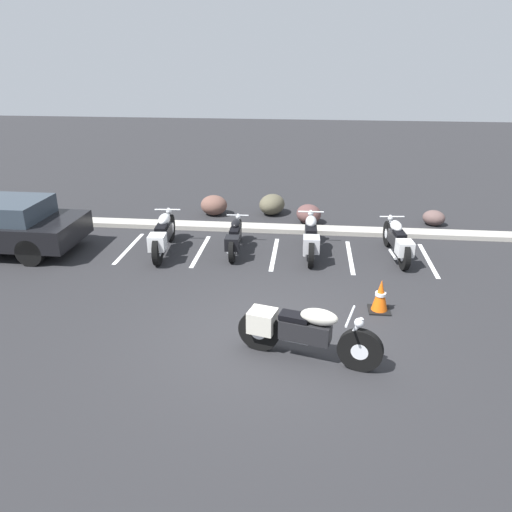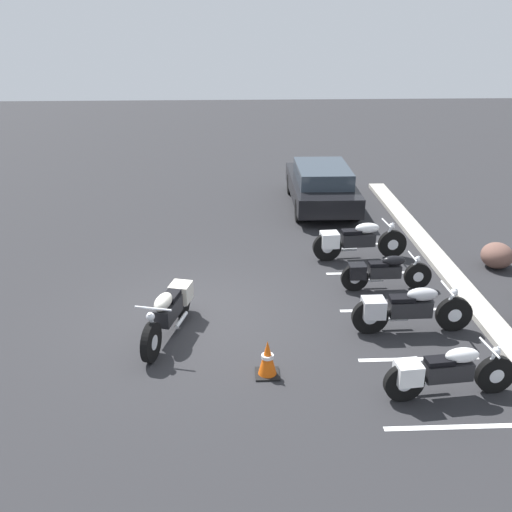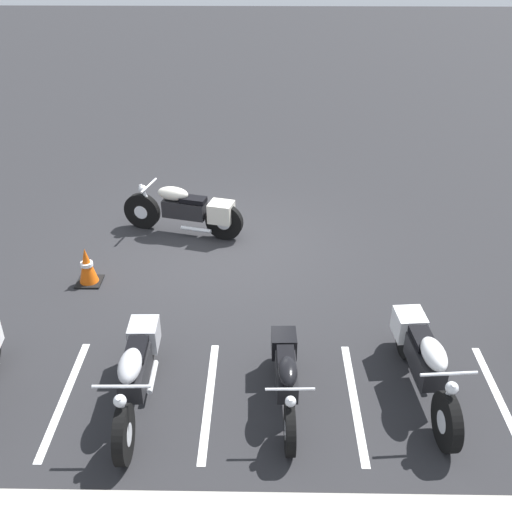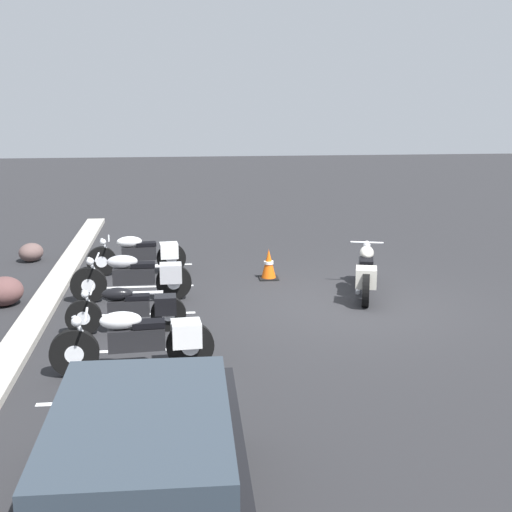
# 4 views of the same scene
# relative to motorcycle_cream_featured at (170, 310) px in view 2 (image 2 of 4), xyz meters

# --- Properties ---
(ground) EXTENTS (60.00, 60.00, 0.00)m
(ground) POSITION_rel_motorcycle_cream_featured_xyz_m (-0.59, 0.48, -0.49)
(ground) COLOR #262628
(motorcycle_cream_featured) EXTENTS (2.28, 0.91, 0.92)m
(motorcycle_cream_featured) POSITION_rel_motorcycle_cream_featured_xyz_m (0.00, 0.00, 0.00)
(motorcycle_cream_featured) COLOR black
(motorcycle_cream_featured) RESTS_ON ground
(parked_bike_0) EXTENTS (0.64, 2.29, 0.90)m
(parked_bike_0) POSITION_rel_motorcycle_cream_featured_xyz_m (-3.39, 4.11, -0.01)
(parked_bike_0) COLOR black
(parked_bike_0) RESTS_ON ground
(parked_bike_1) EXTENTS (0.55, 1.96, 0.77)m
(parked_bike_1) POSITION_rel_motorcycle_cream_featured_xyz_m (-1.69, 4.35, -0.08)
(parked_bike_1) COLOR black
(parked_bike_1) RESTS_ON ground
(parked_bike_2) EXTENTS (0.63, 2.26, 0.89)m
(parked_bike_2) POSITION_rel_motorcycle_cream_featured_xyz_m (0.13, 4.36, -0.01)
(parked_bike_2) COLOR black
(parked_bike_2) RESTS_ON ground
(parked_bike_3) EXTENTS (0.62, 2.12, 0.84)m
(parked_bike_3) POSITION_rel_motorcycle_cream_featured_xyz_m (2.15, 4.39, -0.04)
(parked_bike_3) COLOR black
(parked_bike_3) RESTS_ON ground
(car_black) EXTENTS (4.32, 1.84, 1.29)m
(car_black) POSITION_rel_motorcycle_cream_featured_xyz_m (-7.53, 3.89, 0.19)
(car_black) COLOR black
(car_black) RESTS_ON ground
(concrete_curb) EXTENTS (18.00, 0.50, 0.12)m
(concrete_curb) POSITION_rel_motorcycle_cream_featured_xyz_m (-0.59, 6.07, -0.43)
(concrete_curb) COLOR #A8A399
(concrete_curb) RESTS_ON ground
(landscape_rock_0) EXTENTS (0.88, 0.82, 0.59)m
(landscape_rock_0) POSITION_rel_motorcycle_cream_featured_xyz_m (-2.76, 7.31, -0.19)
(landscape_rock_0) COLOR brown
(landscape_rock_0) RESTS_ON ground
(traffic_cone) EXTENTS (0.40, 0.40, 0.64)m
(traffic_cone) POSITION_rel_motorcycle_cream_featured_xyz_m (1.45, 1.71, -0.19)
(traffic_cone) COLOR black
(traffic_cone) RESTS_ON ground
(stall_line_0) EXTENTS (0.10, 2.10, 0.00)m
(stall_line_0) POSITION_rel_motorcycle_cream_featured_xyz_m (-4.36, 4.36, -0.49)
(stall_line_0) COLOR white
(stall_line_0) RESTS_ON ground
(stall_line_1) EXTENTS (0.10, 2.10, 0.00)m
(stall_line_1) POSITION_rel_motorcycle_cream_featured_xyz_m (-2.55, 4.36, -0.49)
(stall_line_1) COLOR white
(stall_line_1) RESTS_ON ground
(stall_line_2) EXTENTS (0.10, 2.10, 0.00)m
(stall_line_2) POSITION_rel_motorcycle_cream_featured_xyz_m (-0.73, 4.36, -0.49)
(stall_line_2) COLOR white
(stall_line_2) RESTS_ON ground
(stall_line_3) EXTENTS (0.10, 2.10, 0.00)m
(stall_line_3) POSITION_rel_motorcycle_cream_featured_xyz_m (1.08, 4.36, -0.49)
(stall_line_3) COLOR white
(stall_line_3) RESTS_ON ground
(stall_line_4) EXTENTS (0.10, 2.10, 0.00)m
(stall_line_4) POSITION_rel_motorcycle_cream_featured_xyz_m (2.90, 4.36, -0.49)
(stall_line_4) COLOR white
(stall_line_4) RESTS_ON ground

